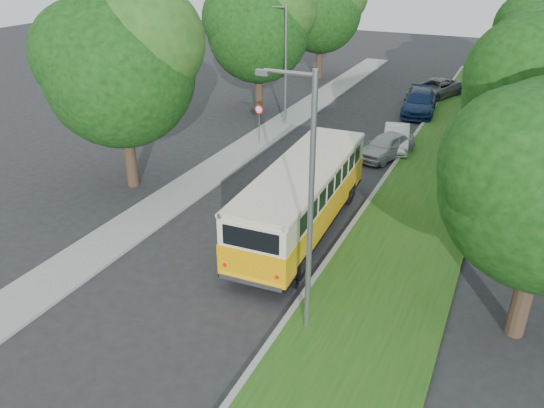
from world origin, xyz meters
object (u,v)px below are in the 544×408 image
at_px(vintage_bus, 302,199).
at_px(car_white, 396,138).
at_px(lamppost_far, 284,62).
at_px(car_grey, 434,89).
at_px(car_silver, 386,146).
at_px(car_blue, 420,103).
at_px(lamppost_near, 308,202).

xyz_separation_m(vintage_bus, car_white, (1.19, 11.59, -0.83)).
distance_m(lamppost_far, car_grey, 14.05).
bearing_deg(car_white, car_silver, -107.33).
bearing_deg(car_blue, lamppost_far, -144.42).
xyz_separation_m(car_blue, car_grey, (0.19, 4.71, -0.03)).
bearing_deg(car_silver, lamppost_far, 177.94).
bearing_deg(car_blue, car_white, -94.06).
height_order(vintage_bus, car_silver, vintage_bus).
bearing_deg(car_grey, car_white, -68.80).
bearing_deg(vintage_bus, car_grey, 84.83).
bearing_deg(vintage_bus, car_silver, 81.78).
bearing_deg(lamppost_near, car_white, 94.00).
height_order(lamppost_near, lamppost_far, lamppost_near).
bearing_deg(lamppost_far, lamppost_near, -64.29).
relative_size(lamppost_far, car_blue, 1.43).
bearing_deg(car_white, lamppost_near, -97.50).
xyz_separation_m(lamppost_near, car_blue, (-1.40, 25.04, -3.61)).
xyz_separation_m(lamppost_near, car_grey, (-1.21, 29.75, -3.64)).
bearing_deg(car_white, car_grey, 78.50).
relative_size(vintage_bus, car_silver, 2.48).
xyz_separation_m(car_silver, car_blue, (-0.02, 9.47, 0.07)).
height_order(car_silver, car_blue, car_blue).
bearing_deg(car_silver, vintage_bus, -76.62).
xyz_separation_m(lamppost_near, car_white, (-1.21, 17.27, -3.71)).
xyz_separation_m(lamppost_near, car_silver, (-1.38, 15.56, -3.68)).
relative_size(lamppost_near, car_grey, 1.52).
xyz_separation_m(lamppost_far, car_white, (7.70, -1.23, -3.46)).
relative_size(car_silver, car_white, 1.01).
distance_m(car_silver, car_white, 1.72).
distance_m(lamppost_far, vintage_bus, 14.61).
relative_size(vintage_bus, car_grey, 1.92).
height_order(vintage_bus, car_white, vintage_bus).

